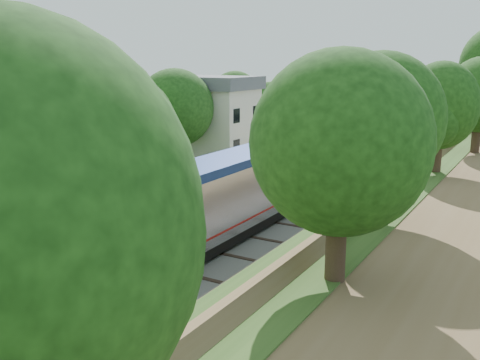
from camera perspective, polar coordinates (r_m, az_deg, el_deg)
The scene contains 12 objects.
ground at distance 21.96m, azimuth -16.24°, elevation -13.69°, with size 320.00×320.00×0.00m, color #2D4C19.
trackbed at distance 74.92m, azimuth 20.48°, elevation 4.67°, with size 9.50×170.00×0.28m.
platform at distance 36.57m, azimuth -3.69°, elevation -2.16°, with size 6.40×68.00×0.38m, color #A39B83.
yellow_stripe at distance 35.05m, azimuth 0.17°, elevation -2.46°, with size 0.55×68.00×0.01m, color gold.
station_building at distance 52.16m, azimuth -3.16°, elevation 6.70°, with size 8.60×6.60×8.00m.
signal_gantry at distance 69.46m, azimuth 20.43°, elevation 8.05°, with size 8.40×0.38×6.20m.
trees_behind_platform at distance 42.92m, azimuth -6.91°, elevation 5.91°, with size 7.82×53.32×7.21m.
train at distance 64.99m, azimuth 17.24°, elevation 5.68°, with size 2.90×96.56×4.26m.
lamppost_mid at distance 25.14m, azimuth -18.37°, elevation -4.31°, with size 0.47×0.47×4.74m.
lamppost_far at distance 28.96m, azimuth -9.70°, elevation -1.52°, with size 0.48×0.48×4.83m.
signal_platform at distance 25.37m, azimuth -14.56°, elevation -0.85°, with size 0.33×0.26×5.57m.
signal_farside at distance 34.67m, azimuth 15.82°, elevation 2.46°, with size 0.32×0.25×5.83m.
Camera 1 is at (14.68, -13.22, 9.61)m, focal length 40.00 mm.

